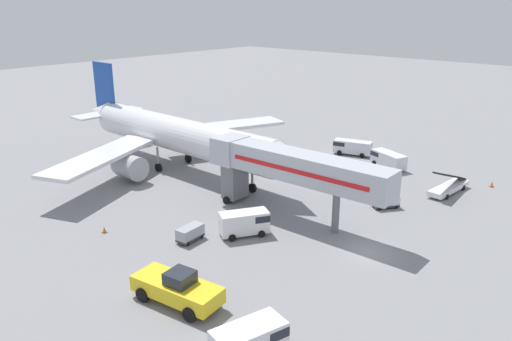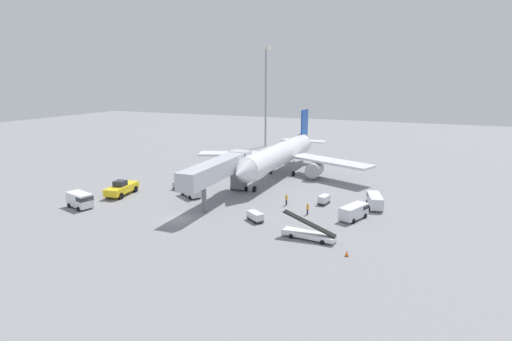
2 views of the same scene
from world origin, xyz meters
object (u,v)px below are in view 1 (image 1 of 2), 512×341
Objects in this scene: airplane_at_gate at (175,135)px; jet_bridge at (286,167)px; service_van_far_left at (388,159)px; safety_cone_alpha at (492,184)px; service_van_near_center at (352,147)px; belt_loader_truck at (449,186)px; pushback_tug at (177,288)px; ground_crew_worker_foreground at (326,177)px; baggage_cart_mid_left at (190,233)px; baggage_cart_mid_center at (330,164)px; service_van_rear_left at (246,222)px; ground_crew_worker_midground at (368,174)px; safety_cone_bravo at (104,230)px; service_van_near_left at (251,340)px; baggage_cart_mid_right at (386,201)px.

airplane_at_gate is 20.73m from jet_bridge.
service_van_far_left is 7.69× the size of safety_cone_alpha.
belt_loader_truck is at bearing -109.49° from service_van_near_center.
pushback_tug is 3.98× the size of ground_crew_worker_foreground.
airplane_at_gate is at bearing 53.42° from baggage_cart_mid_left.
service_van_far_left is at bearing -42.35° from baggage_cart_mid_center.
service_van_far_left is at bearing -0.45° from service_van_rear_left.
belt_loader_truck is at bearing -72.56° from ground_crew_worker_midground.
ground_crew_worker_midground reaches higher than baggage_cart_mid_left.
pushback_tug is at bearing 167.33° from safety_cone_alpha.
belt_loader_truck is 30.53m from baggage_cart_mid_left.
safety_cone_bravo is at bearing 144.13° from jet_bridge.
belt_loader_truck is 6.17m from safety_cone_alpha.
service_van_near_center is 1.03× the size of service_van_far_left.
ground_crew_worker_midground is at bearing -60.87° from airplane_at_gate.
belt_loader_truck is 1.29× the size of service_van_far_left.
service_van_rear_left is 6.91× the size of safety_cone_alpha.
service_van_near_center is (20.53, -13.98, -3.27)m from airplane_at_gate.
airplane_at_gate is 5.65× the size of pushback_tug.
pushback_tug is 12.20m from service_van_rear_left.
baggage_cart_mid_center reaches higher than safety_cone_bravo.
service_van_near_left is at bearing -161.79° from ground_crew_worker_midground.
service_van_far_left is 14.14m from baggage_cart_mid_right.
baggage_cart_mid_left is at bearing 162.95° from jet_bridge.
airplane_at_gate is 2.00× the size of jet_bridge.
belt_loader_truck reaches higher than service_van_far_left.
service_van_near_center is at bearing 88.62° from safety_cone_alpha.
baggage_cart_mid_center is (33.15, 8.92, -0.43)m from pushback_tug.
jet_bridge is at bearing 143.58° from baggage_cart_mid_right.
baggage_cart_mid_right is (8.85, -6.53, -4.59)m from jet_bridge.
ground_crew_worker_foreground is at bearing -18.47° from safety_cone_bravo.
safety_cone_bravo is at bearing 169.94° from baggage_cart_mid_center.
jet_bridge is 22.24m from service_van_near_left.
service_van_far_left is 41.52m from service_van_near_left.
service_van_near_center is 33.63m from baggage_cart_mid_left.
service_van_rear_left is at bearing 155.74° from baggage_cart_mid_right.
safety_cone_bravo is (-37.78, 3.89, -0.87)m from service_van_near_center.
pushback_tug is 1.49× the size of service_van_rear_left.
belt_loader_truck reaches higher than baggage_cart_mid_center.
ground_crew_worker_midground is at bearing 42.96° from baggage_cart_mid_right.
service_van_near_center is (23.37, 6.53, -4.15)m from jet_bridge.
ground_crew_worker_foreground is at bearing 144.73° from ground_crew_worker_midground.
airplane_at_gate is at bearing 132.05° from service_van_far_left.
service_van_near_center is 45.62m from service_van_near_left.
ground_crew_worker_midground is at bearing -98.92° from baggage_cart_mid_center.
baggage_cart_mid_center is at bearing 111.66° from safety_cone_alpha.
jet_bridge reaches higher than ground_crew_worker_foreground.
baggage_cart_mid_left is 4.37× the size of safety_cone_bravo.
safety_cone_bravo is at bearing 174.12° from service_van_near_center.
baggage_cart_mid_right is at bearing -77.48° from airplane_at_gate.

